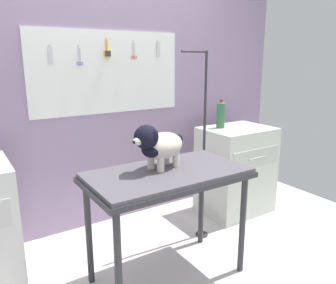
% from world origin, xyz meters
% --- Properties ---
extents(rear_wall_panel, '(4.00, 0.11, 2.30)m').
position_xyz_m(rear_wall_panel, '(0.00, 1.28, 1.16)').
color(rear_wall_panel, '#967EA1').
rests_on(rear_wall_panel, ground).
extents(grooming_table, '(1.10, 0.60, 0.81)m').
position_xyz_m(grooming_table, '(-0.03, 0.20, 0.72)').
color(grooming_table, '#2D2D33').
rests_on(grooming_table, ground).
extents(grooming_arm, '(0.30, 0.11, 1.60)m').
position_xyz_m(grooming_arm, '(0.53, 0.52, 0.75)').
color(grooming_arm, '#2D2D33').
rests_on(grooming_arm, ground).
extents(dog, '(0.44, 0.27, 0.32)m').
position_xyz_m(dog, '(-0.07, 0.27, 0.98)').
color(dog, silver).
rests_on(dog, grooming_table).
extents(cabinet_right, '(0.68, 0.54, 0.87)m').
position_xyz_m(cabinet_right, '(1.14, 0.75, 0.44)').
color(cabinet_right, silver).
rests_on(cabinet_right, ground).
extents(soda_bottle, '(0.08, 0.08, 0.28)m').
position_xyz_m(soda_bottle, '(1.00, 0.85, 1.00)').
color(soda_bottle, '#35673F').
rests_on(soda_bottle, cabinet_right).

